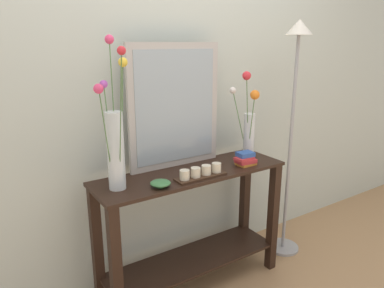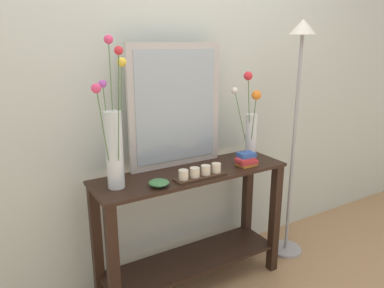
% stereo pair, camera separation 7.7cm
% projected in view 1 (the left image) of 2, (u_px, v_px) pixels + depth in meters
% --- Properties ---
extents(ground_plane, '(7.00, 6.00, 0.02)m').
position_uv_depth(ground_plane, '(192.00, 285.00, 2.40)').
color(ground_plane, '#A87F56').
extents(wall_back, '(6.40, 0.08, 2.70)m').
position_uv_depth(wall_back, '(166.00, 74.00, 2.27)').
color(wall_back, beige).
rests_on(wall_back, ground).
extents(console_table, '(1.21, 0.37, 0.79)m').
position_uv_depth(console_table, '(192.00, 220.00, 2.27)').
color(console_table, black).
rests_on(console_table, ground).
extents(mirror_leaning, '(0.62, 0.03, 0.75)m').
position_uv_depth(mirror_leaning, '(175.00, 107.00, 2.19)').
color(mirror_leaning, '#B7B2AD').
rests_on(mirror_leaning, console_table).
extents(tall_vase_left, '(0.21, 0.25, 0.79)m').
position_uv_depth(tall_vase_left, '(115.00, 142.00, 1.85)').
color(tall_vase_left, silver).
rests_on(tall_vase_left, console_table).
extents(vase_right, '(0.16, 0.21, 0.58)m').
position_uv_depth(vase_right, '(249.00, 125.00, 2.39)').
color(vase_right, silver).
rests_on(vase_right, console_table).
extents(candle_tray, '(0.32, 0.09, 0.07)m').
position_uv_depth(candle_tray, '(201.00, 173.00, 2.07)').
color(candle_tray, '#382316').
rests_on(candle_tray, console_table).
extents(decorative_bowl, '(0.11, 0.11, 0.04)m').
position_uv_depth(decorative_bowl, '(160.00, 183.00, 1.94)').
color(decorative_bowl, '#38703D').
rests_on(decorative_bowl, console_table).
extents(book_stack, '(0.14, 0.10, 0.08)m').
position_uv_depth(book_stack, '(245.00, 159.00, 2.28)').
color(book_stack, orange).
rests_on(book_stack, console_table).
extents(floor_lamp, '(0.24, 0.24, 1.69)m').
position_uv_depth(floor_lamp, '(294.00, 102.00, 2.50)').
color(floor_lamp, '#9E9EA3').
rests_on(floor_lamp, ground).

